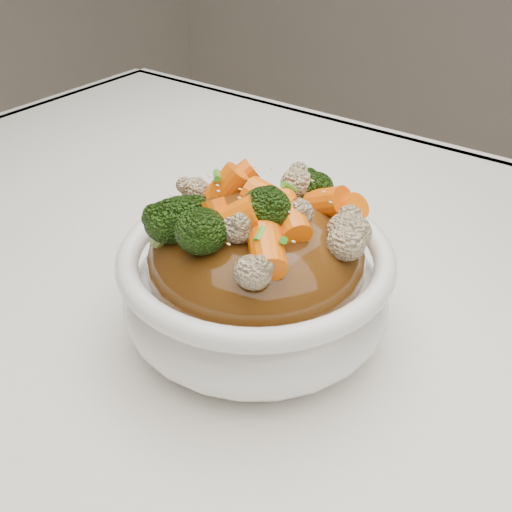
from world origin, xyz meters
The scene contains 8 objects.
tablecloth centered at (0.00, 0.00, 0.73)m, with size 1.20×0.80×0.04m, color white.
bowl centered at (-0.05, -0.01, 0.79)m, with size 0.19×0.19×0.08m, color white, non-canonical shape.
sauce_base centered at (-0.05, -0.01, 0.81)m, with size 0.15×0.15×0.08m, color #512D0D.
carrots centered at (-0.05, -0.01, 0.87)m, with size 0.15×0.15×0.04m, color #FF6A08, non-canonical shape.
broccoli centered at (-0.05, -0.01, 0.87)m, with size 0.15×0.15×0.04m, color black, non-canonical shape.
cauliflower centered at (-0.05, -0.01, 0.87)m, with size 0.15×0.15×0.03m, color #CAB38A, non-canonical shape.
scallions centered at (-0.05, -0.01, 0.87)m, with size 0.11×0.11×0.02m, color #459522, non-canonical shape.
sesame_seeds centered at (-0.05, -0.01, 0.87)m, with size 0.14×0.14×0.01m, color beige, non-canonical shape.
Camera 1 is at (0.15, -0.29, 1.05)m, focal length 42.00 mm.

